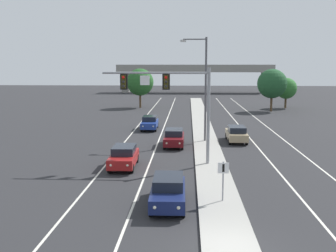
% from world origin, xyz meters
% --- Properties ---
extents(ground_plane, '(260.00, 260.00, 0.00)m').
position_xyz_m(ground_plane, '(0.00, 0.00, 0.00)').
color(ground_plane, '#28282B').
extents(median_island, '(2.40, 110.00, 0.15)m').
position_xyz_m(median_island, '(0.00, 18.00, 0.07)').
color(median_island, '#9E9B93').
rests_on(median_island, ground).
extents(lane_stripe_oncoming_center, '(0.14, 100.00, 0.01)m').
position_xyz_m(lane_stripe_oncoming_center, '(-4.70, 25.00, 0.00)').
color(lane_stripe_oncoming_center, silver).
rests_on(lane_stripe_oncoming_center, ground).
extents(lane_stripe_receding_center, '(0.14, 100.00, 0.01)m').
position_xyz_m(lane_stripe_receding_center, '(4.70, 25.00, 0.00)').
color(lane_stripe_receding_center, silver).
rests_on(lane_stripe_receding_center, ground).
extents(edge_stripe_left, '(0.14, 100.00, 0.01)m').
position_xyz_m(edge_stripe_left, '(-8.00, 25.00, 0.00)').
color(edge_stripe_left, silver).
rests_on(edge_stripe_left, ground).
extents(edge_stripe_right, '(0.14, 100.00, 0.01)m').
position_xyz_m(edge_stripe_right, '(8.00, 25.00, 0.00)').
color(edge_stripe_right, silver).
rests_on(edge_stripe_right, ground).
extents(overhead_signal_mast, '(8.01, 0.44, 7.20)m').
position_xyz_m(overhead_signal_mast, '(-2.84, 13.74, 5.36)').
color(overhead_signal_mast, gray).
rests_on(overhead_signal_mast, median_island).
extents(median_sign_post, '(0.60, 0.10, 2.20)m').
position_xyz_m(median_sign_post, '(0.16, 5.50, 1.59)').
color(median_sign_post, gray).
rests_on(median_sign_post, median_island).
extents(street_lamp_median, '(2.58, 0.28, 10.00)m').
position_xyz_m(street_lamp_median, '(-0.30, 22.68, 5.79)').
color(street_lamp_median, '#4C4C51').
rests_on(street_lamp_median, median_island).
extents(car_oncoming_navy, '(1.87, 4.49, 1.58)m').
position_xyz_m(car_oncoming_navy, '(-2.81, 5.01, 0.82)').
color(car_oncoming_navy, '#141E4C').
rests_on(car_oncoming_navy, ground).
extents(car_oncoming_red, '(1.88, 4.49, 1.58)m').
position_xyz_m(car_oncoming_red, '(-6.51, 12.82, 0.82)').
color(car_oncoming_red, maroon).
rests_on(car_oncoming_red, ground).
extents(car_oncoming_darkred, '(1.83, 4.47, 1.58)m').
position_xyz_m(car_oncoming_darkred, '(-3.05, 20.62, 0.82)').
color(car_oncoming_darkred, '#5B0F14').
rests_on(car_oncoming_darkred, ground).
extents(car_oncoming_blue, '(1.87, 4.49, 1.58)m').
position_xyz_m(car_oncoming_blue, '(-6.27, 30.03, 0.82)').
color(car_oncoming_blue, navy).
rests_on(car_oncoming_blue, ground).
extents(car_receding_tan, '(1.83, 4.47, 1.58)m').
position_xyz_m(car_receding_tan, '(3.03, 23.00, 0.82)').
color(car_receding_tan, tan).
rests_on(car_receding_tan, ground).
extents(overpass_bridge, '(42.40, 6.40, 7.65)m').
position_xyz_m(overpass_bridge, '(0.00, 92.65, 5.78)').
color(overpass_bridge, gray).
rests_on(overpass_bridge, ground).
extents(tree_far_right_b, '(3.69, 3.69, 5.33)m').
position_xyz_m(tree_far_right_b, '(15.45, 54.28, 3.48)').
color(tree_far_right_b, '#4C3823').
rests_on(tree_far_right_b, ground).
extents(tree_far_left_a, '(4.80, 4.80, 6.95)m').
position_xyz_m(tree_far_left_a, '(-10.29, 53.71, 4.54)').
color(tree_far_left_a, '#4C3823').
rests_on(tree_far_left_a, ground).
extents(tree_far_right_c, '(4.79, 4.79, 6.94)m').
position_xyz_m(tree_far_right_c, '(11.90, 49.26, 4.53)').
color(tree_far_right_c, '#4C3823').
rests_on(tree_far_right_c, ground).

